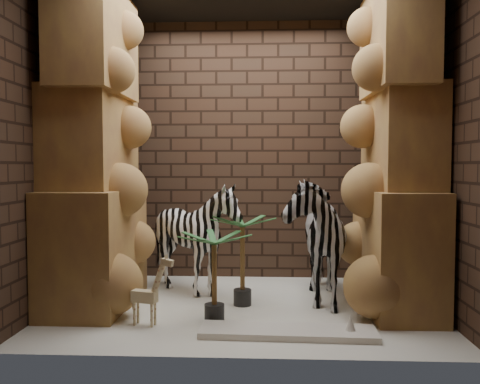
{
  "coord_description": "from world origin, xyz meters",
  "views": [
    {
      "loc": [
        0.19,
        -4.57,
        1.32
      ],
      "look_at": [
        -0.03,
        0.15,
        1.07
      ],
      "focal_mm": 36.99,
      "sensor_mm": 36.0,
      "label": 1
    }
  ],
  "objects_px": {
    "zebra_left": "(196,244)",
    "palm_front": "(242,260)",
    "giraffe_toy": "(144,289)",
    "surfboard": "(288,332)",
    "palm_back": "(214,277)",
    "zebra_right": "(312,227)"
  },
  "relations": [
    {
      "from": "giraffe_toy",
      "to": "palm_front",
      "type": "height_order",
      "value": "palm_front"
    },
    {
      "from": "zebra_left",
      "to": "surfboard",
      "type": "height_order",
      "value": "zebra_left"
    },
    {
      "from": "giraffe_toy",
      "to": "surfboard",
      "type": "distance_m",
      "value": 1.22
    },
    {
      "from": "palm_front",
      "to": "palm_back",
      "type": "bearing_deg",
      "value": -113.05
    },
    {
      "from": "palm_front",
      "to": "surfboard",
      "type": "distance_m",
      "value": 0.99
    },
    {
      "from": "zebra_right",
      "to": "zebra_left",
      "type": "bearing_deg",
      "value": 173.24
    },
    {
      "from": "palm_front",
      "to": "surfboard",
      "type": "height_order",
      "value": "palm_front"
    },
    {
      "from": "giraffe_toy",
      "to": "zebra_right",
      "type": "bearing_deg",
      "value": 45.14
    },
    {
      "from": "palm_front",
      "to": "palm_back",
      "type": "height_order",
      "value": "palm_front"
    },
    {
      "from": "zebra_left",
      "to": "palm_front",
      "type": "height_order",
      "value": "zebra_left"
    },
    {
      "from": "palm_back",
      "to": "surfboard",
      "type": "distance_m",
      "value": 0.77
    },
    {
      "from": "zebra_left",
      "to": "giraffe_toy",
      "type": "xyz_separation_m",
      "value": [
        -0.29,
        -1.01,
        -0.22
      ]
    },
    {
      "from": "palm_front",
      "to": "zebra_left",
      "type": "bearing_deg",
      "value": 142.46
    },
    {
      "from": "palm_front",
      "to": "palm_back",
      "type": "relative_size",
      "value": 1.11
    },
    {
      "from": "giraffe_toy",
      "to": "palm_front",
      "type": "distance_m",
      "value": 1.01
    },
    {
      "from": "zebra_left",
      "to": "palm_front",
      "type": "relative_size",
      "value": 1.34
    },
    {
      "from": "palm_front",
      "to": "surfboard",
      "type": "relative_size",
      "value": 0.62
    },
    {
      "from": "giraffe_toy",
      "to": "palm_front",
      "type": "xyz_separation_m",
      "value": [
        0.79,
        0.63,
        0.12
      ]
    },
    {
      "from": "zebra_right",
      "to": "palm_back",
      "type": "distance_m",
      "value": 1.21
    },
    {
      "from": "zebra_left",
      "to": "giraffe_toy",
      "type": "distance_m",
      "value": 1.07
    },
    {
      "from": "zebra_left",
      "to": "palm_back",
      "type": "relative_size",
      "value": 1.49
    },
    {
      "from": "surfboard",
      "to": "zebra_left",
      "type": "bearing_deg",
      "value": 128.52
    }
  ]
}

